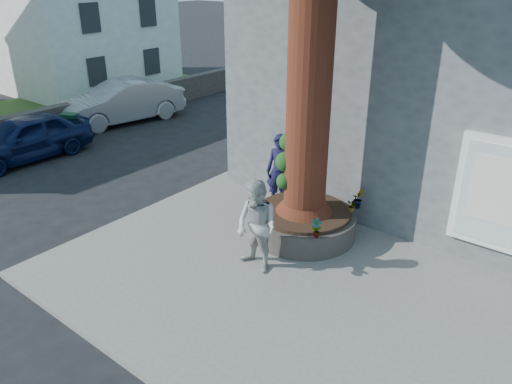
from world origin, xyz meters
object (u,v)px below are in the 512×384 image
Objects in this scene: woman at (257,227)px; a_board_sign at (71,128)px; planter at (303,222)px; car_silver at (122,102)px; car_blue at (24,138)px; man at (280,172)px.

a_board_sign is at bearing 174.02° from woman.
car_silver is (-10.60, 3.25, 0.38)m from planter.
woman is 9.66m from car_blue.
man is 0.39× the size of car_silver.
man reaches higher than planter.
man is at bearing -4.14° from car_silver.
car_silver reaches higher than planter.
planter is at bearing -49.72° from man.
car_blue is at bearing 176.90° from man.
man is at bearing 124.52° from woman.
man is 1.86× the size of a_board_sign.
car_blue is (-9.64, 0.48, -0.35)m from woman.
man is at bearing 14.11° from car_blue.
man and woman have the same top height.
woman is 0.39× the size of car_silver.
car_silver is 2.70m from a_board_sign.
man is 9.66m from car_silver.
a_board_sign is (-0.41, 1.87, -0.20)m from car_blue.
car_blue reaches higher than a_board_sign.
planter is 1.83m from woman.
car_silver reaches higher than a_board_sign.
man is 8.77m from a_board_sign.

